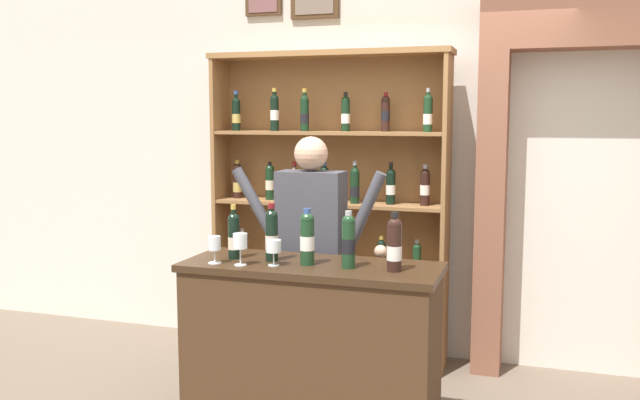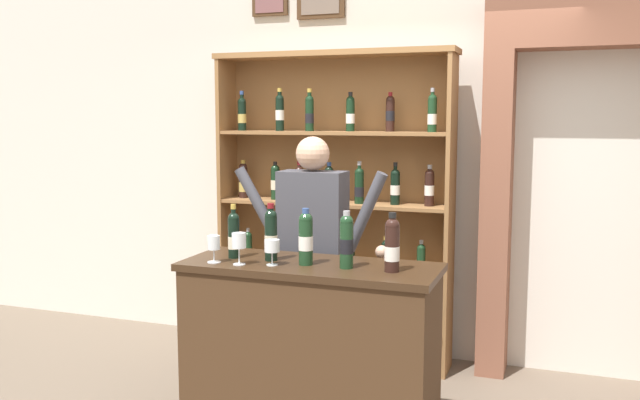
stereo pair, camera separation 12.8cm
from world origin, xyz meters
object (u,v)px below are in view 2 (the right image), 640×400
Objects in this scene: tasting_bottle_riserva at (306,237)px; wine_glass_spare at (239,242)px; tasting_bottle_rosso at (347,240)px; tasting_counter at (310,351)px; wine_glass_left at (214,245)px; wine_shelf at (334,201)px; wine_glass_right at (272,247)px; tasting_bottle_vin_santo at (271,234)px; tasting_bottle_brunello at (392,244)px; shopkeeper at (313,239)px; tasting_bottle_super_tuscan at (234,235)px.

wine_glass_spare is at bearing -159.99° from tasting_bottle_riserva.
tasting_bottle_rosso is 0.59m from wine_glass_spare.
tasting_counter is at bearing 24.40° from wine_glass_spare.
wine_glass_left is at bearing -170.85° from tasting_bottle_rosso.
wine_glass_right is at bearing -85.22° from wine_shelf.
tasting_bottle_riserva is 1.01× the size of tasting_bottle_rosso.
tasting_bottle_vin_santo reaches higher than tasting_bottle_brunello.
tasting_bottle_vin_santo is 1.05× the size of tasting_bottle_rosso.
wine_shelf reaches higher than shopkeeper.
tasting_bottle_riserva is at bearing -73.30° from shopkeeper.
wine_glass_left is at bearing -107.02° from tasting_bottle_super_tuscan.
wine_glass_spare is at bearing -155.60° from tasting_counter.
tasting_bottle_vin_santo is (0.06, -1.30, -0.03)m from wine_shelf.
shopkeeper reaches higher than tasting_bottle_vin_santo.
tasting_bottle_riserva is (0.22, -0.03, 0.00)m from tasting_bottle_vin_santo.
tasting_bottle_super_tuscan is at bearing -179.17° from tasting_counter.
tasting_bottle_rosso is 0.41m from wine_glass_right.
tasting_bottle_vin_santo is at bearing 171.21° from tasting_bottle_riserva.
wine_glass_right is (0.18, 0.05, -0.03)m from wine_glass_spare.
wine_glass_spare is (-0.83, -0.12, -0.02)m from tasting_bottle_brunello.
wine_glass_right is at bearing -90.40° from shopkeeper.
tasting_bottle_super_tuscan is 0.69m from tasting_bottle_rosso.
tasting_bottle_rosso is (0.22, -0.04, 0.66)m from tasting_counter.
shopkeeper is at bearing 106.70° from tasting_bottle_riserva.
tasting_bottle_rosso is 0.75m from wine_glass_left.
wine_shelf is at bearing 94.78° from wine_glass_right.
wine_glass_spare is (-0.58, -0.12, -0.02)m from tasting_bottle_rosso.
tasting_bottle_rosso is at bearing -54.00° from shopkeeper.
tasting_bottle_brunello is at bearing -2.06° from tasting_bottle_super_tuscan.
wine_shelf is at bearing 102.07° from tasting_bottle_riserva.
wine_glass_right is at bearing -169.81° from tasting_bottle_rosso.
wine_glass_left is (-0.28, -0.16, -0.05)m from tasting_bottle_vin_santo.
wine_glass_left is (-0.21, -1.46, -0.08)m from wine_shelf.
tasting_bottle_vin_santo is at bearing 53.22° from wine_glass_spare.
tasting_counter is 4.40× the size of tasting_bottle_vin_santo.
wine_shelf reaches higher than tasting_bottle_super_tuscan.
shopkeeper is at bearing 83.15° from tasting_bottle_vin_santo.
tasting_bottle_brunello is at bearing -4.89° from tasting_counter.
tasting_bottle_rosso reaches higher than tasting_counter.
wine_shelf is 1.47m from wine_glass_left.
wine_glass_right is at bearing -147.63° from tasting_counter.
wine_glass_spare is 1.24× the size of wine_glass_right.
wine_shelf is at bearing 82.66° from tasting_bottle_super_tuscan.
wine_glass_right is (0.12, -1.41, -0.08)m from wine_shelf.
tasting_bottle_brunello reaches higher than tasting_bottle_rosso.
tasting_bottle_super_tuscan is 0.96× the size of tasting_bottle_vin_santo.
shopkeeper reaches higher than tasting_bottle_brunello.
wine_glass_left is (-0.05, -0.15, -0.03)m from tasting_bottle_super_tuscan.
tasting_bottle_vin_santo is at bearing 176.81° from tasting_bottle_brunello.
wine_shelf is 1.46m from wine_glass_spare.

